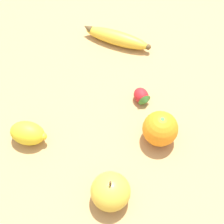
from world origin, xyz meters
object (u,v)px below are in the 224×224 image
Objects in this scene: banana at (116,38)px; orange at (160,129)px; strawberry at (142,97)px; apple at (111,191)px; lemon at (28,133)px.

orange is (0.15, 0.29, 0.02)m from banana.
orange reaches higher than strawberry.
banana is at bearing -135.42° from apple.
lemon is (0.22, -0.20, -0.01)m from orange.
apple is (0.33, 0.32, 0.02)m from banana.
orange is 0.11m from strawberry.
strawberry is at bearing 159.18° from lemon.
lemon reaches higher than banana.
orange is 0.30m from lemon.
orange is 0.94× the size of apple.
apple reaches higher than orange.
orange is 1.43× the size of strawberry.
lemon is at bearing -92.61° from strawberry.
banana is 2.46× the size of orange.
lemon is at bearing -80.00° from apple.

